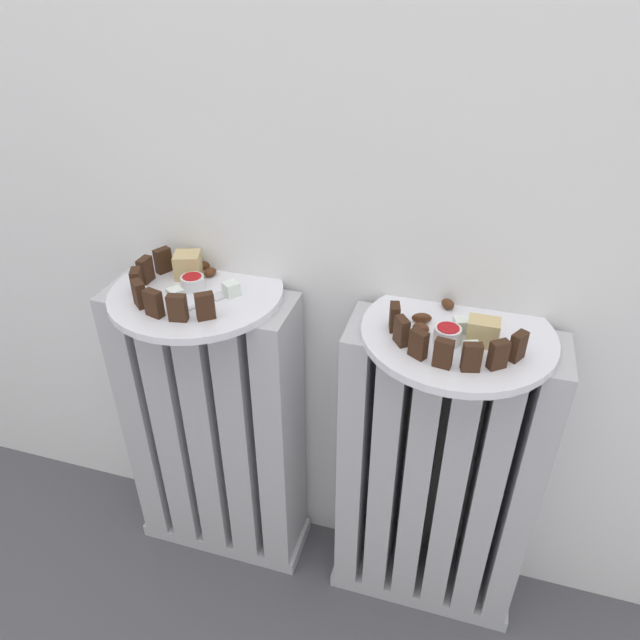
{
  "coord_description": "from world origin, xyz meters",
  "views": [
    {
      "loc": [
        0.21,
        -0.44,
        1.07
      ],
      "look_at": [
        0.0,
        0.28,
        0.58
      ],
      "focal_mm": 32.7,
      "sensor_mm": 36.0,
      "label": 1
    }
  ],
  "objects_px": {
    "plate_right": "(458,334)",
    "jam_bowl_right": "(447,334)",
    "radiator_left": "(215,432)",
    "fork": "(205,302)",
    "jam_bowl_left": "(193,282)",
    "plate_left": "(197,293)",
    "radiator_right": "(435,480)"
  },
  "relations": [
    {
      "from": "jam_bowl_right",
      "to": "plate_left",
      "type": "bearing_deg",
      "value": 174.98
    },
    {
      "from": "radiator_left",
      "to": "radiator_right",
      "type": "relative_size",
      "value": 1.0
    },
    {
      "from": "plate_right",
      "to": "fork",
      "type": "bearing_deg",
      "value": -175.02
    },
    {
      "from": "radiator_left",
      "to": "plate_right",
      "type": "relative_size",
      "value": 2.11
    },
    {
      "from": "radiator_left",
      "to": "jam_bowl_right",
      "type": "relative_size",
      "value": 15.79
    },
    {
      "from": "plate_right",
      "to": "jam_bowl_right",
      "type": "height_order",
      "value": "jam_bowl_right"
    },
    {
      "from": "plate_right",
      "to": "fork",
      "type": "relative_size",
      "value": 3.3
    },
    {
      "from": "fork",
      "to": "radiator_left",
      "type": "bearing_deg",
      "value": 133.37
    },
    {
      "from": "radiator_left",
      "to": "plate_right",
      "type": "height_order",
      "value": "plate_right"
    },
    {
      "from": "jam_bowl_right",
      "to": "fork",
      "type": "relative_size",
      "value": 0.44
    },
    {
      "from": "plate_right",
      "to": "fork",
      "type": "xyz_separation_m",
      "value": [
        -0.38,
        -0.03,
        0.01
      ]
    },
    {
      "from": "plate_right",
      "to": "jam_bowl_right",
      "type": "bearing_deg",
      "value": -110.62
    },
    {
      "from": "plate_left",
      "to": "jam_bowl_right",
      "type": "relative_size",
      "value": 7.47
    },
    {
      "from": "plate_left",
      "to": "fork",
      "type": "relative_size",
      "value": 3.3
    },
    {
      "from": "fork",
      "to": "jam_bowl_left",
      "type": "bearing_deg",
      "value": 136.91
    },
    {
      "from": "radiator_right",
      "to": "jam_bowl_right",
      "type": "height_order",
      "value": "jam_bowl_right"
    },
    {
      "from": "jam_bowl_left",
      "to": "fork",
      "type": "xyz_separation_m",
      "value": [
        0.04,
        -0.03,
        -0.01
      ]
    },
    {
      "from": "radiator_left",
      "to": "jam_bowl_left",
      "type": "height_order",
      "value": "jam_bowl_left"
    },
    {
      "from": "fork",
      "to": "radiator_right",
      "type": "bearing_deg",
      "value": 4.98
    },
    {
      "from": "plate_left",
      "to": "jam_bowl_right",
      "type": "xyz_separation_m",
      "value": [
        0.4,
        -0.04,
        0.02
      ]
    },
    {
      "from": "plate_left",
      "to": "plate_right",
      "type": "height_order",
      "value": "same"
    },
    {
      "from": "radiator_right",
      "to": "jam_bowl_left",
      "type": "xyz_separation_m",
      "value": [
        -0.42,
        0.0,
        0.32
      ]
    },
    {
      "from": "radiator_right",
      "to": "jam_bowl_right",
      "type": "relative_size",
      "value": 15.79
    },
    {
      "from": "radiator_right",
      "to": "plate_right",
      "type": "bearing_deg",
      "value": -116.57
    },
    {
      "from": "plate_right",
      "to": "radiator_right",
      "type": "bearing_deg",
      "value": 63.43
    },
    {
      "from": "plate_right",
      "to": "jam_bowl_right",
      "type": "relative_size",
      "value": 7.47
    },
    {
      "from": "plate_left",
      "to": "radiator_right",
      "type": "bearing_deg",
      "value": 0.0
    },
    {
      "from": "plate_right",
      "to": "plate_left",
      "type": "bearing_deg",
      "value": 180.0
    },
    {
      "from": "radiator_left",
      "to": "radiator_right",
      "type": "xyz_separation_m",
      "value": [
        0.41,
        0.0,
        0.0
      ]
    },
    {
      "from": "radiator_left",
      "to": "radiator_right",
      "type": "bearing_deg",
      "value": 0.0
    },
    {
      "from": "radiator_right",
      "to": "jam_bowl_left",
      "type": "bearing_deg",
      "value": 179.78
    },
    {
      "from": "jam_bowl_left",
      "to": "jam_bowl_right",
      "type": "height_order",
      "value": "jam_bowl_right"
    }
  ]
}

